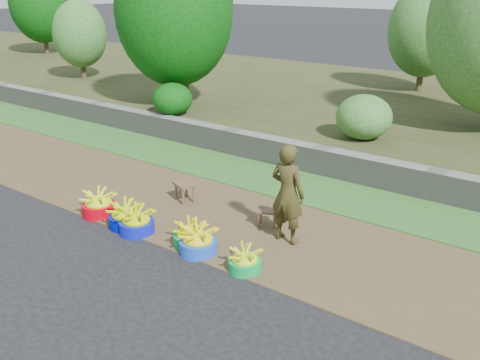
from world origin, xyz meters
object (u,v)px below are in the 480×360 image
Objects in this scene: basin_c at (137,222)px; basin_f at (245,261)px; basin_a at (99,205)px; basin_e at (198,241)px; basin_b at (126,216)px; stool_left at (185,187)px; stool_right at (267,213)px; basin_d at (190,235)px; vendor_woman at (288,194)px.

basin_f is (1.99, 0.05, -0.03)m from basin_c.
basin_e is at bearing -0.54° from basin_a.
stool_left is at bearing 85.80° from basin_b.
basin_a is at bearing -153.11° from stool_right.
vendor_woman reaches higher than basin_d.
basin_e is at bearing -42.39° from stool_left.
basin_f is at bearing -0.68° from basin_a.
stool_left is 2.26m from vendor_woman.
basin_a is 1.02× the size of basin_e.
stool_right is (0.56, 1.18, 0.08)m from basin_d.
stool_right is 0.76m from vendor_woman.
basin_b is 1.47m from basin_e.
basin_a is 3.19m from vendor_woman.
basin_c is 2.00m from basin_f.
basin_a is at bearing -177.77° from basin_d.
basin_d is at bearing -45.43° from stool_left.
basin_c is 0.36× the size of vendor_woman.
basin_b reaches higher than stool_left.
vendor_woman is (0.50, -0.24, 0.52)m from stool_right.
vendor_woman is (-0.01, 1.05, 0.62)m from basin_f.
basin_e is 1.87m from stool_left.
basin_a is 1.21× the size of stool_left.
basin_b is 2.29m from basin_f.
vendor_woman is (2.97, 1.01, 0.58)m from basin_a.
basin_e is 0.36× the size of vendor_woman.
basin_b is at bearing 170.51° from basin_c.
basin_e is 1.22× the size of basin_f.
basin_c is at bearing -170.12° from basin_d.
vendor_woman is at bearing -26.21° from stool_right.
stool_left is (-2.20, 1.27, 0.13)m from basin_f.
stool_left is (0.77, 1.24, 0.10)m from basin_a.
basin_b is 0.99× the size of basin_e.
basin_c is 1.34m from stool_left.
basin_e is (1.47, 0.02, 0.00)m from basin_b.
vendor_woman is (1.05, 0.94, 0.60)m from basin_d.
basin_f is (0.82, -0.01, -0.03)m from basin_e.
basin_b is 1.18× the size of stool_left.
basin_b is at bearing -179.91° from basin_f.
stool_left is at bearing 57.94° from basin_a.
basin_b is 1.24m from basin_d.
stool_right is at bearing 64.78° from basin_d.
basin_e reaches higher than basin_c.
basin_c is 0.99× the size of basin_e.
basin_b is 0.36× the size of vendor_woman.
basin_c is 1.08× the size of basin_d.
stool_left is at bearing 98.83° from basin_c.
basin_b is at bearing -179.28° from basin_e.
basin_c is (0.98, -0.09, -0.00)m from basin_a.
basin_d is 1.06m from basin_f.
basin_f is 0.30× the size of vendor_woman.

